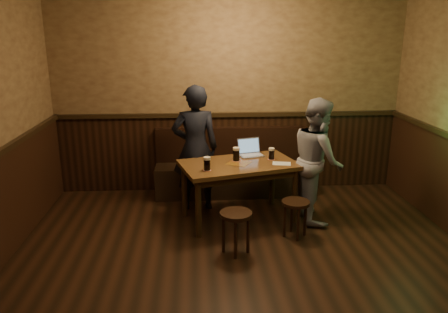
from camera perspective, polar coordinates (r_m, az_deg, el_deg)
name	(u,v)px	position (r m, az deg, el deg)	size (l,w,h in m)	color
room	(254,167)	(3.68, 3.99, -1.42)	(5.04, 6.04, 2.84)	black
bench	(232,173)	(6.35, 1.09, -2.15)	(2.20, 0.50, 0.95)	black
pub_table	(239,171)	(5.37, 1.95, -1.85)	(1.55, 1.14, 0.75)	#513117
stool_left	(236,220)	(4.67, 1.56, -8.35)	(0.38, 0.38, 0.47)	black
stool_right	(296,208)	(5.10, 9.32, -6.69)	(0.35, 0.35, 0.43)	black
pint_left	(207,164)	(5.04, -2.23, -0.94)	(0.11, 0.11, 0.16)	maroon
pint_mid	(236,154)	(5.40, 1.62, 0.31)	(0.11, 0.11, 0.17)	maroon
pint_right	(271,154)	(5.50, 6.22, 0.38)	(0.10, 0.10, 0.15)	maroon
laptop	(250,151)	(5.67, 3.44, 0.71)	(0.35, 0.31, 0.21)	silver
menu	(282,164)	(5.36, 7.54, -0.92)	(0.22, 0.15, 0.00)	silver
person_suit	(195,148)	(5.69, -3.78, 1.08)	(0.60, 0.40, 1.66)	black
person_grey	(317,160)	(5.50, 12.11, -0.43)	(0.75, 0.58, 1.54)	#929298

